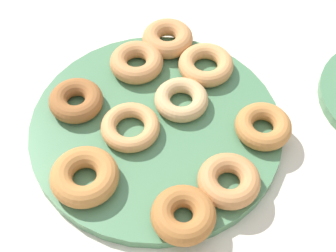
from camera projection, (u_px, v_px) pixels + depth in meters
ground_plane at (156, 131)px, 0.75m from camera, size 2.40×2.40×0.00m
donut_plate at (156, 128)px, 0.74m from camera, size 0.36×0.36×0.02m
donut_0 at (137, 62)px, 0.79m from camera, size 0.12×0.12×0.03m
donut_1 at (183, 215)px, 0.63m from camera, size 0.10×0.10×0.03m
donut_2 at (76, 101)px, 0.74m from camera, size 0.10×0.10×0.03m
donut_3 at (263, 126)px, 0.71m from camera, size 0.10×0.10×0.03m
donut_4 at (85, 177)px, 0.66m from camera, size 0.12×0.12×0.03m
donut_5 at (130, 127)px, 0.72m from camera, size 0.11×0.11×0.02m
donut_6 at (181, 100)px, 0.75m from camera, size 0.11×0.11×0.02m
donut_7 at (229, 181)px, 0.66m from camera, size 0.12×0.12×0.03m
donut_8 at (206, 65)px, 0.79m from camera, size 0.12×0.12×0.02m
donut_9 at (168, 38)px, 0.82m from camera, size 0.10×0.10×0.03m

